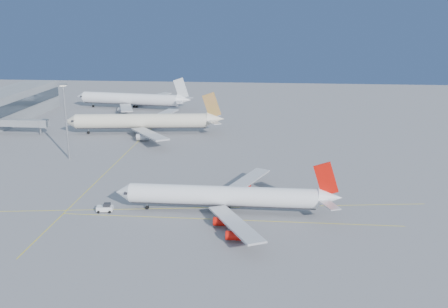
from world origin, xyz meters
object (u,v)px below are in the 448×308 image
airliner_virgin (227,196)px  airliner_third (133,99)px  airliner_etihad (145,121)px  pushback_tug (105,208)px  light_mast (66,115)px

airliner_virgin → airliner_third: size_ratio=0.89×
airliner_etihad → airliner_third: bearing=103.4°
airliner_third → pushback_tug: size_ratio=15.27×
airliner_etihad → airliner_third: (-21.30, 56.97, -0.07)m
airliner_third → airliner_virgin: bearing=-57.5°
airliner_virgin → light_mast: 78.76m
airliner_etihad → pushback_tug: (11.20, -90.46, -4.53)m
airliner_virgin → pushback_tug: 33.47m
light_mast → airliner_third: bearing=91.6°
pushback_tug → light_mast: 59.05m
airliner_etihad → light_mast: size_ratio=2.55×
light_mast → pushback_tug: bearing=-58.6°
airliner_third → light_mast: light_mast is taller
airliner_etihad → pushback_tug: airliner_etihad is taller
airliner_virgin → airliner_etihad: 98.28m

